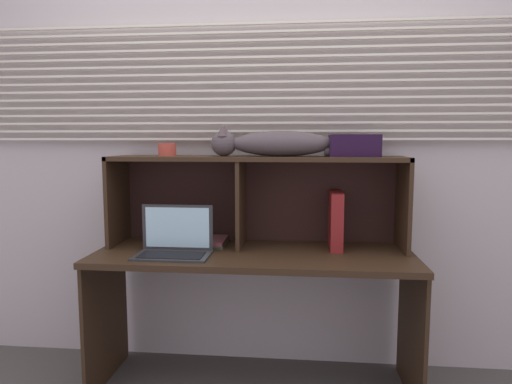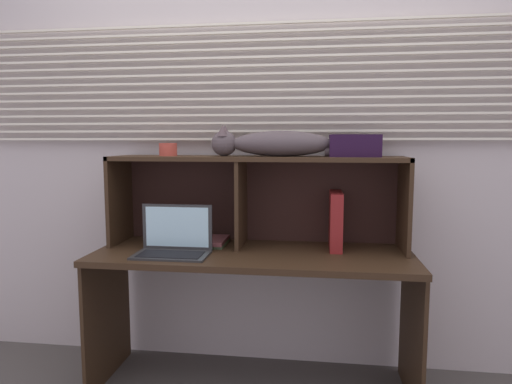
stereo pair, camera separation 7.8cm
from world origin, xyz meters
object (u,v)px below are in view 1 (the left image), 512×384
storage_box (354,146)px  binder_upright (336,220)px  book_stack (208,242)px  cat (274,144)px  small_basket (167,150)px  laptop (174,244)px

storage_box → binder_upright: bearing=180.0°
storage_box → book_stack: bearing=180.0°
binder_upright → storage_box: bearing=0.0°
binder_upright → cat: bearing=180.0°
small_basket → storage_box: (0.95, 0.00, 0.02)m
small_basket → cat: bearing=0.0°
cat → small_basket: bearing=180.0°
laptop → binder_upright: binder_upright is taller
book_stack → small_basket: small_basket is taller
cat → storage_box: size_ratio=3.35×
binder_upright → small_basket: small_basket is taller
laptop → small_basket: 0.50m
book_stack → storage_box: 0.89m
book_stack → storage_box: (0.74, -0.00, 0.50)m
cat → book_stack: (-0.34, 0.00, -0.51)m
storage_box → laptop: bearing=-166.0°
book_stack → storage_box: size_ratio=0.93×
laptop → storage_box: bearing=14.0°
cat → small_basket: cat is taller
book_stack → small_basket: bearing=-179.9°
small_basket → book_stack: bearing=0.1°
cat → book_stack: cat is taller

